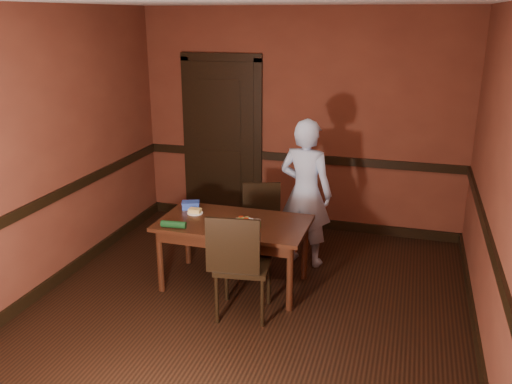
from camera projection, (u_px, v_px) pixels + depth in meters
The scene contains 22 objects.
floor at pixel (245, 312), 4.96m from camera, with size 4.00×4.50×0.01m, color black.
ceiling at pixel (243, 0), 4.12m from camera, with size 4.00×4.50×0.01m, color white.
wall_back at pixel (300, 122), 6.59m from camera, with size 4.00×0.02×2.70m, color #602B1D.
wall_front at pixel (96, 299), 2.49m from camera, with size 4.00×0.02×2.70m, color #602B1D.
wall_left at pixel (41, 154), 5.07m from camera, with size 0.02×4.50×2.70m, color #602B1D.
wall_right at pixel (502, 191), 4.00m from camera, with size 0.02×4.50×2.70m, color #602B1D.
dado_back at pixel (299, 158), 6.72m from camera, with size 4.00×0.03×0.10m, color black.
dado_left at pixel (48, 200), 5.21m from camera, with size 0.03×4.50×0.10m, color black.
dado_right at pixel (491, 247), 4.15m from camera, with size 0.03×4.50×0.10m, color black.
baseboard_back at pixel (297, 221), 6.98m from camera, with size 4.00×0.03×0.12m, color black.
baseboard_left at pixel (58, 278), 5.47m from camera, with size 0.03×4.50×0.12m, color black.
baseboard_right at pixel (477, 342), 4.41m from camera, with size 0.03×4.50×0.12m, color black.
door at pixel (222, 138), 6.91m from camera, with size 1.05×0.07×2.20m.
dining_table at pixel (234, 253), 5.37m from camera, with size 1.45×0.82×0.68m, color black.
chair_far at pixel (251, 226), 5.79m from camera, with size 0.41×0.41×0.88m, color black, non-canonical shape.
chair_near at pixel (243, 263), 4.80m from camera, with size 0.46×0.46×0.99m, color black, non-canonical shape.
person at pixel (306, 193), 5.73m from camera, with size 0.58×0.38×1.59m, color #ADC3E9.
sandwich_plate at pixel (243, 222), 5.18m from camera, with size 0.29×0.29×0.07m.
sauce_jar at pixel (258, 223), 5.10m from camera, with size 0.07×0.07×0.08m.
cheese_saucer at pixel (195, 211), 5.47m from camera, with size 0.16×0.16×0.05m.
food_tub at pixel (191, 205), 5.60m from camera, with size 0.21×0.18×0.08m.
wrapped_veg at pixel (174, 224), 5.10m from camera, with size 0.07×0.07×0.24m, color #113918.
Camera 1 is at (1.33, -4.16, 2.59)m, focal length 38.00 mm.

